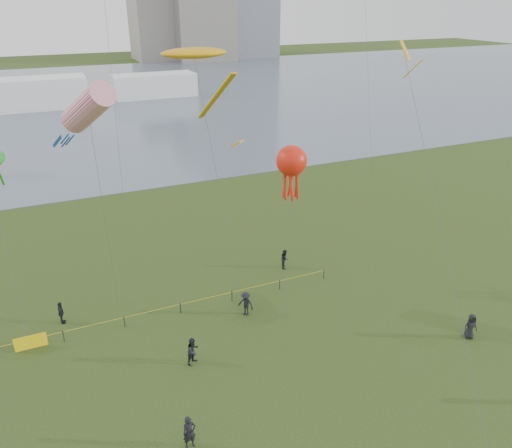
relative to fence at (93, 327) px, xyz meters
name	(u,v)px	position (x,y,z in m)	size (l,w,h in m)	color
ground_plane	(333,435)	(10.35, -13.95, -0.55)	(400.00, 400.00, 0.00)	#213310
lake	(90,100)	(10.35, 86.05, -0.53)	(400.00, 120.00, 0.08)	slate
building_mid	(199,1)	(56.35, 148.05, 18.45)	(20.00, 20.00, 38.00)	slate
building_low	(156,17)	(42.35, 154.05, 13.45)	(16.00, 18.00, 28.00)	gray
pavilion_left	(29,94)	(-1.65, 81.05, 2.45)	(22.00, 8.00, 6.00)	white
pavilion_right	(155,85)	(24.35, 84.05, 1.95)	(18.00, 7.00, 5.00)	white
fence	(93,327)	(0.00, 0.00, 0.00)	(24.07, 0.07, 1.05)	black
spectator_a	(193,351)	(5.38, -5.55, 0.37)	(0.90, 0.70, 1.85)	black
spectator_b	(246,304)	(10.38, -2.08, 0.37)	(1.20, 0.69, 1.86)	black
spectator_c	(61,313)	(-1.81, 2.20, 0.29)	(0.99, 0.41, 1.68)	black
spectator_d	(471,326)	(23.08, -10.60, 0.36)	(0.89, 0.58, 1.83)	black
spectator_f	(189,432)	(3.31, -11.58, 0.40)	(0.70, 0.46, 1.91)	black
spectator_g	(285,259)	(16.04, 2.92, 0.27)	(0.80, 0.63, 1.65)	black
kite_stingray	(195,54)	(9.87, 5.62, 16.64)	(4.78, 9.97, 17.66)	#3F3F42
kite_windsock	(88,108)	(1.95, 3.03, 14.04)	(4.20, 5.02, 16.47)	#3F3F42
kite_octopus	(291,162)	(15.03, 0.37, 9.64)	(3.13, 4.68, 11.39)	#3F3F42
kite_delta	(410,73)	(20.23, -4.86, 16.14)	(5.46, 16.53, 18.49)	#3F3F42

